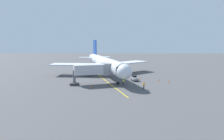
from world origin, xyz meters
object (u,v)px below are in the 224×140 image
at_px(safety_cone_wing_port, 169,81).
at_px(safety_cone_wing_starboard, 140,79).
at_px(jet_bridge, 96,70).
at_px(airplane, 105,63).
at_px(ground_crew_marshaller, 144,86).
at_px(ground_crew_wing_walker, 123,82).
at_px(safety_cone_nose_left, 159,80).
at_px(safety_cone_nose_right, 91,87).
at_px(tug_near_nose, 135,78).

height_order(safety_cone_wing_port, safety_cone_wing_starboard, same).
distance_m(jet_bridge, safety_cone_wing_starboard, 13.70).
height_order(airplane, ground_crew_marshaller, airplane).
bearing_deg(safety_cone_wing_starboard, ground_crew_wing_walker, 54.16).
distance_m(ground_crew_wing_walker, safety_cone_nose_left, 11.74).
relative_size(ground_crew_wing_walker, safety_cone_nose_right, 3.11).
bearing_deg(safety_cone_nose_right, ground_crew_marshaller, 175.78).
distance_m(safety_cone_nose_left, safety_cone_wing_port, 2.84).
relative_size(jet_bridge, safety_cone_nose_left, 20.68).
bearing_deg(jet_bridge, airplane, -97.05).
relative_size(ground_crew_marshaller, safety_cone_wing_starboard, 3.11).
height_order(airplane, safety_cone_nose_right, airplane).
bearing_deg(ground_crew_wing_walker, safety_cone_wing_port, -163.12).
height_order(ground_crew_marshaller, safety_cone_wing_port, ground_crew_marshaller).
xyz_separation_m(safety_cone_nose_left, safety_cone_wing_starboard, (5.36, -1.20, 0.00)).
height_order(tug_near_nose, safety_cone_wing_starboard, tug_near_nose).
distance_m(airplane, ground_crew_marshaller, 21.12).
bearing_deg(tug_near_nose, airplane, -42.68).
distance_m(ground_crew_marshaller, safety_cone_wing_port, 11.16).
xyz_separation_m(jet_bridge, safety_cone_wing_port, (-19.70, -2.17, -3.49)).
relative_size(tug_near_nose, safety_cone_wing_port, 4.77).
xyz_separation_m(jet_bridge, safety_cone_wing_starboard, (-12.18, -5.21, -3.49)).
bearing_deg(ground_crew_wing_walker, safety_cone_nose_right, 22.21).
relative_size(jet_bridge, safety_cone_wing_starboard, 20.68).
xyz_separation_m(safety_cone_nose_right, safety_cone_wing_port, (-20.34, -7.00, 0.00)).
xyz_separation_m(ground_crew_marshaller, safety_cone_nose_left, (-5.67, -9.76, -0.61)).
bearing_deg(ground_crew_marshaller, safety_cone_nose_left, -120.16).
distance_m(ground_crew_marshaller, tug_near_nose, 9.87).
bearing_deg(tug_near_nose, jet_bridge, 20.87).
distance_m(airplane, safety_cone_wing_port, 21.18).
xyz_separation_m(tug_near_nose, safety_cone_nose_left, (-6.94, 0.03, -0.43)).
xyz_separation_m(ground_crew_marshaller, ground_crew_wing_walker, (4.61, -4.15, 0.00)).
bearing_deg(ground_crew_wing_walker, safety_cone_nose_left, -151.36).
bearing_deg(safety_cone_nose_left, tug_near_nose, -0.22).
bearing_deg(safety_cone_nose_left, safety_cone_wing_starboard, -12.63).
relative_size(airplane, ground_crew_wing_walker, 22.96).
height_order(jet_bridge, ground_crew_marshaller, jet_bridge).
height_order(safety_cone_nose_left, safety_cone_nose_right, same).
xyz_separation_m(tug_near_nose, safety_cone_wing_starboard, (-1.58, -1.17, -0.43)).
xyz_separation_m(safety_cone_nose_left, safety_cone_wing_port, (-2.16, 1.84, 0.00)).
relative_size(jet_bridge, safety_cone_nose_right, 20.68).
xyz_separation_m(airplane, ground_crew_marshaller, (-10.33, 18.15, -3.12)).
relative_size(safety_cone_nose_left, safety_cone_wing_port, 1.00).
height_order(ground_crew_marshaller, tug_near_nose, ground_crew_marshaller).
bearing_deg(safety_cone_nose_right, safety_cone_nose_left, -154.07).
bearing_deg(safety_cone_nose_right, jet_bridge, -97.56).
distance_m(jet_bridge, ground_crew_marshaller, 13.50).
bearing_deg(ground_crew_wing_walker, ground_crew_marshaller, 138.04).
distance_m(jet_bridge, safety_cone_nose_right, 5.99).
bearing_deg(safety_cone_wing_port, airplane, -29.38).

